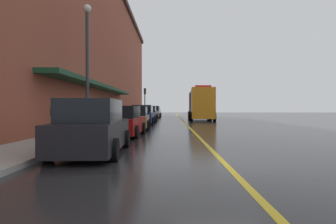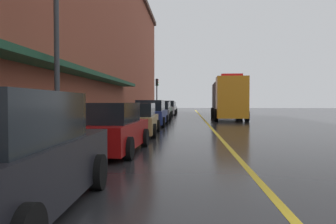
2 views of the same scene
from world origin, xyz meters
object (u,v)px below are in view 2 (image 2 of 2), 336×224
(parked_car_4, at_px, (159,112))
(parked_car_7, at_px, (170,108))
(parked_car_0, at_px, (6,159))
(utility_truck, at_px, (228,99))
(parking_meter_2, at_px, (156,106))
(parking_meter_3, at_px, (126,110))
(traffic_light_near, at_px, (157,89))
(parked_car_1, at_px, (107,129))
(parked_car_3, at_px, (151,114))
(parking_meter_4, at_px, (131,109))
(street_lamp_left, at_px, (56,20))
(parked_car_6, at_px, (167,108))
(parked_car_5, at_px, (162,110))
(parking_meter_1, at_px, (136,109))
(parked_car_2, at_px, (136,120))

(parked_car_4, bearing_deg, parked_car_7, -1.83)
(parked_car_0, relative_size, parked_car_7, 1.07)
(utility_truck, distance_m, parking_meter_2, 13.28)
(utility_truck, distance_m, parking_meter_3, 11.86)
(parking_meter_2, relative_size, traffic_light_near, 0.31)
(parked_car_1, height_order, traffic_light_near, traffic_light_near)
(parked_car_3, height_order, parking_meter_4, parked_car_3)
(parked_car_0, xyz_separation_m, parking_meter_4, (-1.45, 18.47, 0.25))
(parked_car_4, xyz_separation_m, utility_truck, (6.03, 1.76, 1.08))
(parking_meter_2, xyz_separation_m, parking_meter_3, (0.00, -20.07, 0.00))
(parking_meter_3, distance_m, street_lamp_left, 10.03)
(street_lamp_left, bearing_deg, utility_truck, 66.43)
(parked_car_6, xyz_separation_m, street_lamp_left, (-2.08, -28.23, 3.60))
(parked_car_0, bearing_deg, parking_meter_3, 3.36)
(parked_car_7, bearing_deg, traffic_light_near, 160.09)
(parked_car_1, relative_size, parked_car_5, 0.94)
(parked_car_4, bearing_deg, parking_meter_4, 162.36)
(parked_car_0, relative_size, parked_car_5, 1.00)
(parking_meter_4, relative_size, traffic_light_near, 0.31)
(parking_meter_3, bearing_deg, traffic_light_near, 89.83)
(parking_meter_3, bearing_deg, parked_car_5, 84.05)
(parking_meter_3, xyz_separation_m, parking_meter_4, (0.00, 2.14, 0.00))
(parked_car_5, bearing_deg, parking_meter_1, 171.49)
(parked_car_0, xyz_separation_m, parked_car_4, (0.02, 23.72, -0.07))
(parking_meter_1, bearing_deg, parked_car_5, 80.96)
(utility_truck, bearing_deg, parked_car_2, -21.50)
(parked_car_0, bearing_deg, parked_car_6, -1.77)
(parked_car_2, distance_m, utility_truck, 15.39)
(parked_car_6, height_order, utility_truck, utility_truck)
(parked_car_1, xyz_separation_m, parked_car_4, (0.08, 17.83, -0.00))
(utility_truck, xyz_separation_m, parking_meter_4, (-7.51, -7.00, -0.75))
(parked_car_6, xyz_separation_m, parking_meter_3, (-1.48, -18.79, 0.26))
(parked_car_2, relative_size, parked_car_3, 1.01)
(parked_car_1, bearing_deg, traffic_light_near, 4.58)
(street_lamp_left, bearing_deg, parked_car_3, 79.00)
(parked_car_6, distance_m, parking_meter_2, 1.97)
(parking_meter_1, xyz_separation_m, traffic_light_near, (0.06, 16.18, 2.10))
(parked_car_6, xyz_separation_m, traffic_light_near, (-1.42, 1.84, 2.36))
(parked_car_4, xyz_separation_m, traffic_light_near, (-1.41, 13.24, 2.42))
(traffic_light_near, bearing_deg, street_lamp_left, -91.26)
(parked_car_3, relative_size, parked_car_6, 1.16)
(parking_meter_2, bearing_deg, parked_car_4, -83.36)
(parked_car_3, distance_m, parked_car_6, 17.51)
(parked_car_2, relative_size, traffic_light_near, 1.14)
(parked_car_2, distance_m, parked_car_4, 12.35)
(parking_meter_2, bearing_deg, parked_car_3, -85.48)
(parked_car_1, bearing_deg, parked_car_0, -177.39)
(parking_meter_2, bearing_deg, parked_car_5, -79.45)
(parked_car_3, height_order, utility_truck, utility_truck)
(parked_car_4, distance_m, parking_meter_3, 7.54)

